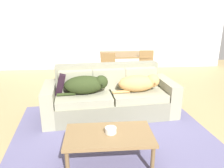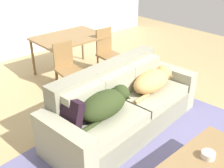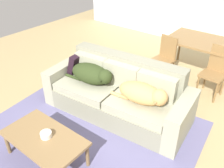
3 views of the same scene
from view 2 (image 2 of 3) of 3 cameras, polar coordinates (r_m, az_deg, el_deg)
The scene contains 11 objects.
ground_plane at distance 4.06m, azimuth 7.38°, elevation -9.44°, with size 10.00×10.00×0.00m, color tan.
area_rug at distance 3.65m, azimuth 12.21°, elevation -14.76°, with size 3.09×2.90×0.01m, color slate.
couch at distance 3.90m, azimuth 2.02°, elevation -4.71°, with size 2.46×1.15×0.92m.
dog_on_left_cushion at distance 3.41m, azimuth -1.25°, elevation -4.04°, with size 0.89×0.46×0.32m.
dog_on_right_cushion at distance 4.04m, azimuth 8.62°, elevation 0.83°, with size 0.87×0.43×0.31m.
throw_pillow_by_left_arm at distance 3.25m, azimuth -8.88°, elevation -5.98°, with size 0.11×0.37×0.37m, color black.
coffee_table at distance 3.16m, azimuth 19.34°, elevation -15.25°, with size 1.10×0.61×0.40m.
bowl_on_coffee_table at distance 3.13m, azimuth 19.40°, elevation -13.77°, with size 0.15×0.15×0.07m, color silver.
dining_table at distance 5.54m, azimuth -8.82°, elevation 9.08°, with size 1.33×0.96×0.78m.
dining_chair_near_left at distance 4.89m, azimuth -9.43°, elevation 3.81°, with size 0.44×0.44×0.90m.
dining_chair_near_right at distance 5.47m, azimuth -1.02°, elevation 6.96°, with size 0.43×0.43×0.94m.
Camera 2 is at (-2.55, -2.04, 2.42)m, focal length 43.92 mm.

